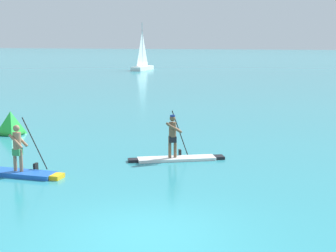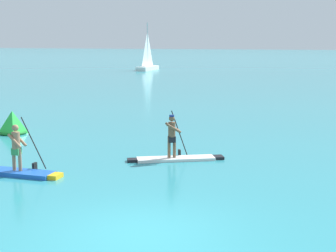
# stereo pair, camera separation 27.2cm
# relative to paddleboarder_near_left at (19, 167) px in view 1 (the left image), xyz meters

# --- Properties ---
(ground) EXTENTS (440.00, 440.00, 0.00)m
(ground) POSITION_rel_paddleboarder_near_left_xyz_m (5.49, -3.42, -0.29)
(ground) COLOR teal
(paddleboarder_near_left) EXTENTS (3.03, 0.92, 1.82)m
(paddleboarder_near_left) POSITION_rel_paddleboarder_near_left_xyz_m (0.00, 0.00, 0.00)
(paddleboarder_near_left) COLOR blue
(paddleboarder_near_left) RESTS_ON ground
(paddleboarder_mid_center) EXTENTS (3.32, 1.92, 1.79)m
(paddleboarder_mid_center) POSITION_rel_paddleboarder_near_left_xyz_m (4.20, 3.47, 0.04)
(paddleboarder_mid_center) COLOR white
(paddleboarder_mid_center) RESTS_ON ground
(race_marker_buoy) EXTENTS (1.41, 1.41, 1.07)m
(race_marker_buoy) POSITION_rel_paddleboarder_near_left_xyz_m (-4.44, 6.08, 0.18)
(race_marker_buoy) COLOR green
(race_marker_buoy) RESTS_ON ground
(sailboat_left_horizon) EXTENTS (1.51, 5.65, 6.71)m
(sailboat_left_horizon) POSITION_rel_paddleboarder_near_left_xyz_m (-15.53, 54.33, 0.53)
(sailboat_left_horizon) COLOR white
(sailboat_left_horizon) RESTS_ON ground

